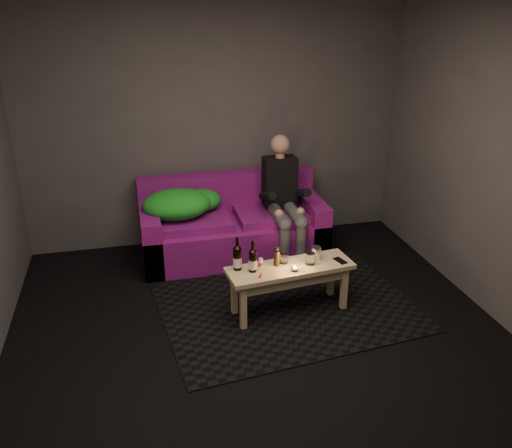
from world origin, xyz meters
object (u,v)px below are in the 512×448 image
Objects in this scene: steel_cup at (316,253)px; beer_bottle_b at (253,260)px; sofa at (232,227)px; person at (283,197)px; coffee_table at (290,274)px; beer_bottle_a at (237,258)px.

beer_bottle_b is at bearing -171.45° from steel_cup.
person is at bearing -16.61° from sofa.
beer_bottle_b is (-0.58, -1.11, -0.11)m from person.
sofa is 1.30m from steel_cup.
coffee_table is at bearing -102.98° from person.
coffee_table is 0.48m from beer_bottle_a.
beer_bottle_b is (-0.07, -1.26, 0.25)m from sofa.
beer_bottle_b reaches higher than coffee_table.
beer_bottle_a is at bearing 173.92° from coffee_table.
beer_bottle_a reaches higher than steel_cup.
coffee_table is 9.54× the size of steel_cup.
person is at bearing 89.85° from steel_cup.
beer_bottle_b is at bearing -93.17° from sofa.
person is 1.03m from steel_cup.
steel_cup is at bearing -90.15° from person.
sofa is 1.50× the size of person.
person is 4.29× the size of beer_bottle_a.
beer_bottle_a is 0.13m from beer_bottle_b.
coffee_table is 0.37m from beer_bottle_b.
beer_bottle_a reaches higher than coffee_table.
beer_bottle_b reaches higher than steel_cup.
steel_cup is (0.51, -1.18, 0.21)m from sofa.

